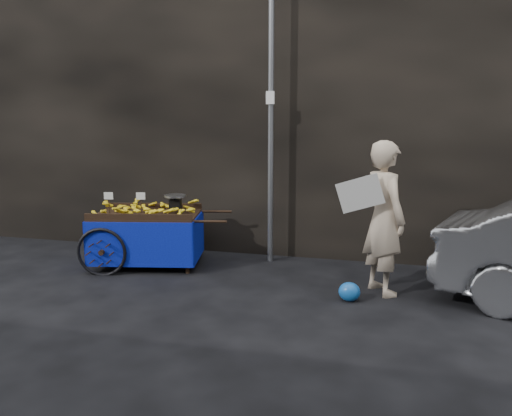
# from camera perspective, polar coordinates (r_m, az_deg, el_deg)

# --- Properties ---
(ground) EXTENTS (80.00, 80.00, 0.00)m
(ground) POSITION_cam_1_polar(r_m,az_deg,el_deg) (6.44, -3.61, -9.00)
(ground) COLOR black
(ground) RESTS_ON ground
(building_wall) EXTENTS (13.50, 2.00, 5.00)m
(building_wall) POSITION_cam_1_polar(r_m,az_deg,el_deg) (8.51, 4.33, 12.82)
(building_wall) COLOR black
(building_wall) RESTS_ON ground
(street_pole) EXTENTS (0.12, 0.10, 4.00)m
(street_pole) POSITION_cam_1_polar(r_m,az_deg,el_deg) (7.25, 1.71, 9.37)
(street_pole) COLOR slate
(street_pole) RESTS_ON ground
(banana_cart) EXTENTS (2.18, 1.31, 1.11)m
(banana_cart) POSITION_cam_1_polar(r_m,az_deg,el_deg) (7.35, -12.74, -1.24)
(banana_cart) COLOR black
(banana_cart) RESTS_ON ground
(vendor) EXTENTS (0.95, 0.81, 1.86)m
(vendor) POSITION_cam_1_polar(r_m,az_deg,el_deg) (6.20, 14.41, -1.11)
(vendor) COLOR #C1AA8F
(vendor) RESTS_ON ground
(plastic_bag) EXTENTS (0.25, 0.20, 0.23)m
(plastic_bag) POSITION_cam_1_polar(r_m,az_deg,el_deg) (6.02, 10.63, -9.39)
(plastic_bag) COLOR #1656A9
(plastic_bag) RESTS_ON ground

